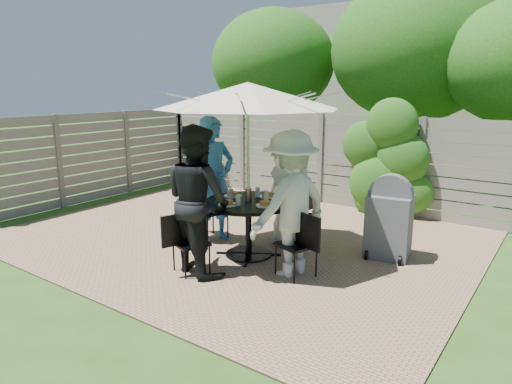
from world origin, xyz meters
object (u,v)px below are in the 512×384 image
Objects in this scene: chair_back at (297,225)px; person_front at (198,200)px; glass_left at (231,194)px; person_left at (214,181)px; chair_front at (190,255)px; plate_back at (268,195)px; chair_right at (297,257)px; glass_front at (238,200)px; coffee_cup at (265,196)px; chair_left at (210,222)px; plate_right at (265,204)px; bbq_grill at (389,221)px; glass_back at (258,192)px; umbrella at (248,96)px; plate_front at (228,203)px; bicycle at (208,170)px; syrup_jug at (248,194)px; person_back at (291,188)px; glass_right at (266,198)px; person_right at (290,204)px; plate_left at (233,195)px; patio_table at (248,218)px.

person_front is (-0.45, -1.74, 0.70)m from chair_back.
person_left is at bearing 155.10° from glass_left.
chair_front is 3.17× the size of plate_back.
chair_right is 1.09m from glass_front.
glass_left reaches higher than coffee_cup.
chair_right is at bearing -1.54° from chair_left.
bbq_grill is (1.29, 1.17, -0.29)m from plate_right.
glass_back is (0.21, 1.21, 0.64)m from chair_front.
umbrella is 1.53m from person_front.
plate_front and plate_right have the same top height.
plate_right is 0.15× the size of bicycle.
chair_right is 6.23× the size of glass_back.
chair_left is at bearing 177.21° from coffee_cup.
chair_back is at bearing 80.51° from glass_front.
bbq_grill is (2.57, 0.84, 0.27)m from chair_left.
glass_back is at bearing -84.50° from person_front.
person_back is at bearing 71.13° from syrup_jug.
glass_left is (-0.49, -0.84, 0.00)m from person_back.
chair_left is 3.59× the size of plate_front.
plate_right is at bearing -54.71° from coffee_cup.
glass_left is at bearing -105.52° from person_back.
coffee_cup is (-0.13, 0.15, -0.01)m from glass_right.
umbrella reaches higher than chair_right.
bbq_grill is at bearing 33.37° from umbrella.
bicycle is (-3.41, 2.59, -0.37)m from plate_back.
person_right reaches higher than coffee_cup.
chair_left is 1.44m from plate_right.
chair_back is 1.93m from chair_front.
glass_front is 1.00× the size of glass_right.
person_back is 0.91m from plate_left.
glass_left is at bearing -70.30° from person_front.
syrup_jug reaches higher than patio_table.
plate_back and plate_right have the same top height.
plate_back is at bearing -16.03° from chair_right.
plate_back is 1.00× the size of plate_front.
bicycle is (-3.47, 2.75, -0.41)m from coffee_cup.
chair_left reaches higher than plate_front.
person_front reaches higher than syrup_jug.
plate_front is (-0.33, -1.28, 0.57)m from chair_back.
glass_back reaches higher than chair_right.
chair_front is at bearing -33.03° from bicycle.
chair_back is 1.44m from person_right.
umbrella is 3.69× the size of chair_front.
plate_left is at bearing -161.01° from bbq_grill.
chair_back is 1.18m from plate_right.
glass_left is 0.56m from glass_right.
person_left is 13.89× the size of glass_right.
glass_front is at bearing -148.97° from plate_right.
syrup_jug is at bearing 175.27° from glass_right.
bbq_grill is at bearing 31.10° from syrup_jug.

